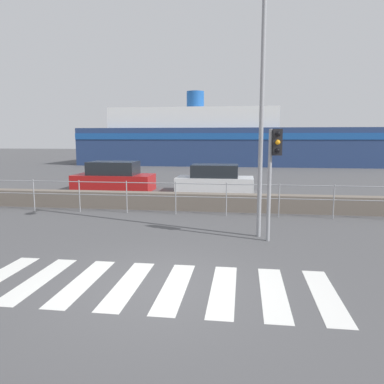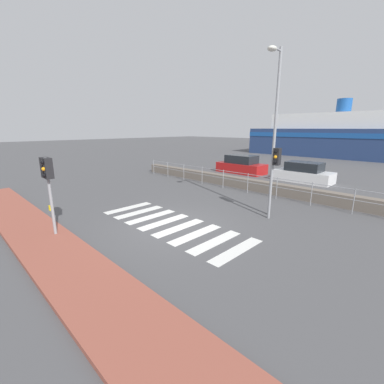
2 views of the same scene
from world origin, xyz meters
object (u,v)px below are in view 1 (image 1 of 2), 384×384
ferry_boat (222,141)px  parked_car_white (215,180)px  traffic_light_far (274,160)px  streetlamp (263,85)px  parked_car_red (114,178)px

ferry_boat → parked_car_white: 20.79m
traffic_light_far → streetlamp: 1.98m
streetlamp → ferry_boat: ferry_boat is taller
streetlamp → parked_car_red: size_ratio=1.64×
traffic_light_far → ferry_boat: size_ratio=0.10×
streetlamp → parked_car_white: bearing=102.3°
parked_car_red → parked_car_white: size_ratio=1.07×
traffic_light_far → parked_car_white: bearing=104.0°
parked_car_red → streetlamp: bearing=-49.9°
ferry_boat → parked_car_red: (-4.53, -20.70, -1.77)m
traffic_light_far → streetlamp: size_ratio=0.44×
traffic_light_far → parked_car_white: size_ratio=0.77×
streetlamp → parked_car_white: 9.43m
streetlamp → parked_car_red: (-7.19, 8.55, -3.47)m
parked_car_red → ferry_boat: bearing=77.7°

